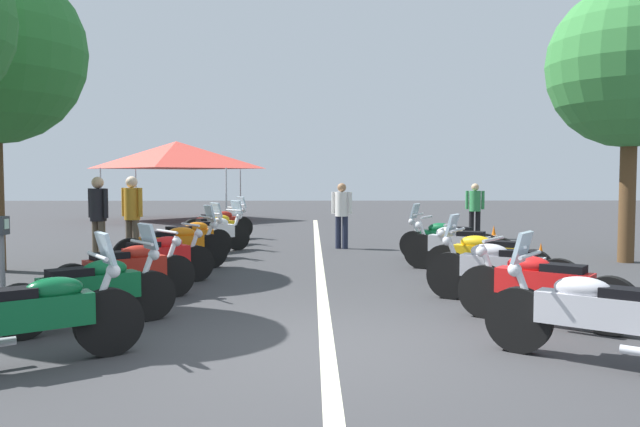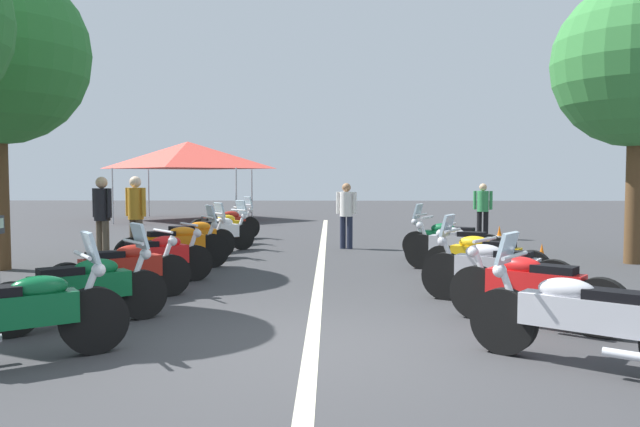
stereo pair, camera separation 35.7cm
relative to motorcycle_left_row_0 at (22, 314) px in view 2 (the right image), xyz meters
The scene contains 25 objects.
ground_plane 2.79m from the motorcycle_left_row_0, 77.93° to the right, with size 80.00×80.00×0.00m, color #38383A.
lane_centre_stripe 7.06m from the motorcycle_left_row_0, 22.46° to the right, with size 26.14×0.16×0.01m, color beige.
motorcycle_left_row_0 is the anchor object (origin of this frame).
motorcycle_left_row_1 1.45m from the motorcycle_left_row_0, ahead, with size 1.39×1.73×1.19m.
motorcycle_left_row_2 2.92m from the motorcycle_left_row_0, ahead, with size 1.42×1.70×0.99m.
motorcycle_left_row_3 4.33m from the motorcycle_left_row_0, ahead, with size 1.33×1.67×0.98m.
motorcycle_left_row_4 5.90m from the motorcycle_left_row_0, ahead, with size 1.24×1.96×1.22m.
motorcycle_left_row_5 7.33m from the motorcycle_left_row_0, ahead, with size 1.30×1.68×1.21m.
motorcycle_left_row_6 8.79m from the motorcycle_left_row_0, ahead, with size 1.46×1.63×1.20m.
motorcycle_left_row_7 10.08m from the motorcycle_left_row_0, ahead, with size 1.41×1.63×0.98m.
motorcycle_left_row_8 11.61m from the motorcycle_left_row_0, ahead, with size 1.37×1.83×1.20m.
motorcycle_right_row_0 5.20m from the motorcycle_left_row_0, 90.24° to the right, with size 1.42×1.86×1.22m.
motorcycle_right_row_1 5.47m from the motorcycle_left_row_0, 73.79° to the right, with size 1.40×1.75×1.01m.
motorcycle_right_row_2 5.87m from the motorcycle_left_row_0, 61.21° to the right, with size 1.19×1.93×1.23m.
motorcycle_right_row_3 6.87m from the motorcycle_left_row_0, 51.35° to the right, with size 1.16×1.85×0.99m.
motorcycle_right_row_4 7.84m from the motorcycle_left_row_0, 42.19° to the right, with size 1.16×1.95×1.02m.
motorcycle_right_row_5 9.02m from the motorcycle_left_row_0, 36.58° to the right, with size 1.15×1.94×1.19m.
traffic_cone_0 11.27m from the motorcycle_left_row_0, 37.49° to the right, with size 0.36×0.36×0.61m.
traffic_cone_1 8.26m from the motorcycle_left_row_0, 52.35° to the right, with size 0.36×0.36×0.61m.
bystander_0 7.08m from the motorcycle_left_row_0, 14.38° to the left, with size 0.32×0.47×1.76m.
bystander_2 7.27m from the motorcycle_left_row_0, ahead, with size 0.32×0.48×1.77m.
bystander_3 10.06m from the motorcycle_left_row_0, 19.01° to the right, with size 0.32×0.49×1.61m.
bystander_4 14.00m from the motorcycle_left_row_0, 30.99° to the right, with size 0.32×0.52×1.57m.
roadside_tree_0 11.93m from the motorcycle_left_row_0, 52.28° to the right, with size 3.34×3.34×5.69m.
event_tent 20.04m from the motorcycle_left_row_0, ahead, with size 5.14×5.14×3.20m.
Camera 2 is at (-6.30, -0.19, 1.76)m, focal length 35.03 mm.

